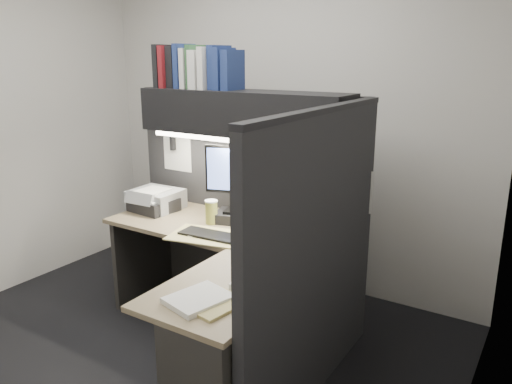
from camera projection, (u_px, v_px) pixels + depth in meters
floor at (164, 354)px, 3.25m from camera, size 3.50×3.50×0.00m
wall_back at (280, 122)px, 4.11m from camera, size 3.50×0.04×2.70m
wall_right at (476, 192)px, 1.99m from camera, size 0.04×3.00×2.70m
partition_back at (245, 203)px, 3.78m from camera, size 1.90×0.06×1.60m
partition_right at (316, 263)px, 2.68m from camera, size 0.06×1.50×1.60m
desk at (214, 310)px, 2.91m from camera, size 1.70×1.53×0.73m
overhead_shelf at (242, 113)px, 3.40m from camera, size 1.55×0.34×0.30m
task_light_tube at (231, 140)px, 3.33m from camera, size 1.32×0.04×0.04m
monitor at (241, 193)px, 3.50m from camera, size 0.50×0.32×0.55m
keyboard at (214, 236)px, 3.25m from camera, size 0.48×0.19×0.02m
mousepad at (271, 248)px, 3.07m from camera, size 0.20×0.18×0.00m
mouse at (274, 245)px, 3.07m from camera, size 0.07×0.10×0.04m
telephone at (314, 229)px, 3.27m from camera, size 0.27×0.28×0.09m
coffee_cup at (211, 213)px, 3.51m from camera, size 0.11×0.11×0.16m
printer at (156, 199)px, 3.86m from camera, size 0.38×0.32×0.15m
notebook_stack at (154, 205)px, 3.81m from camera, size 0.35×0.30×0.10m
open_folder at (208, 236)px, 3.27m from camera, size 0.56×0.43×0.01m
paper_stack_a at (260, 284)px, 2.54m from camera, size 0.28×0.25×0.05m
paper_stack_b at (199, 299)px, 2.40m from camera, size 0.29×0.34×0.03m
manila_stack at (215, 304)px, 2.37m from camera, size 0.26×0.30×0.02m
binder_row at (197, 68)px, 3.51m from camera, size 0.65×0.26×0.31m
pinned_papers at (264, 188)px, 3.21m from camera, size 1.76×1.31×0.51m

